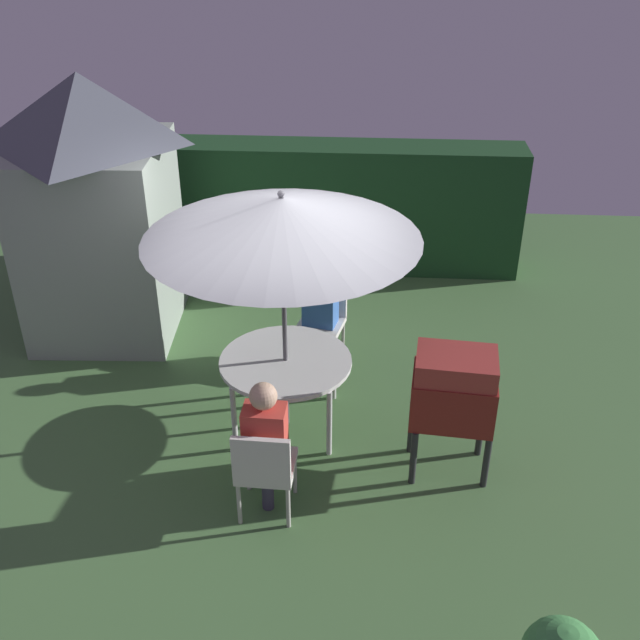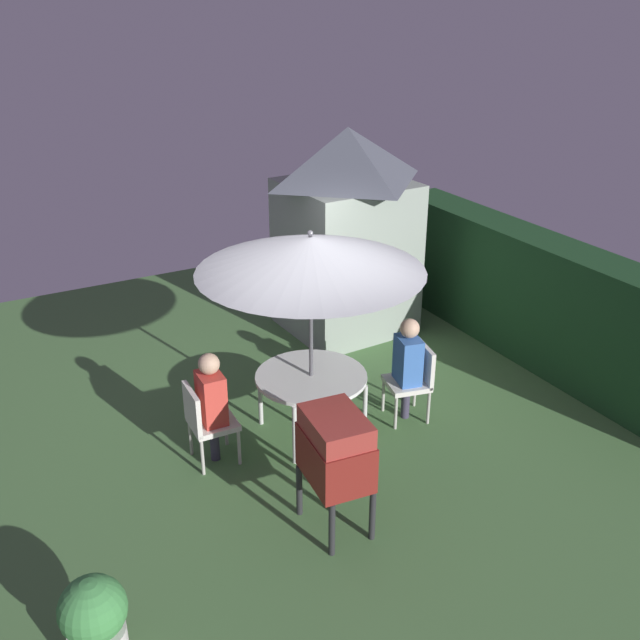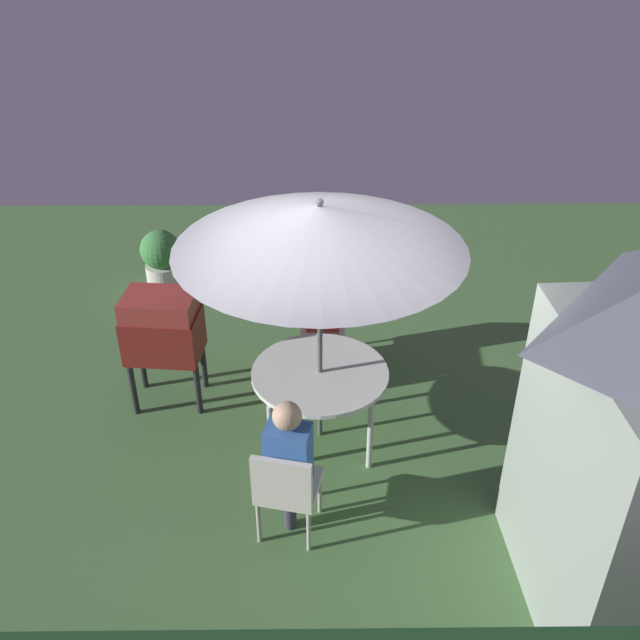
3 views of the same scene
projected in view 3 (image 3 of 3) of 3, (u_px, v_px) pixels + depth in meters
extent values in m
plane|color=#47703D|center=(333.00, 434.00, 6.68)|extent=(11.00, 11.00, 0.00)
cylinder|color=white|center=(320.00, 373.00, 6.30)|extent=(1.23, 1.23, 0.04)
cylinder|color=beige|center=(364.00, 377.00, 6.86)|extent=(0.05, 0.05, 0.69)
cylinder|color=beige|center=(275.00, 378.00, 6.85)|extent=(0.05, 0.05, 0.69)
cylinder|color=beige|center=(370.00, 437.00, 6.13)|extent=(0.05, 0.05, 0.69)
cylinder|color=beige|center=(271.00, 437.00, 6.12)|extent=(0.05, 0.05, 0.69)
cylinder|color=#4C4C51|center=(320.00, 332.00, 6.06)|extent=(0.04, 0.04, 2.32)
cone|color=gray|center=(320.00, 227.00, 5.54)|extent=(2.37, 2.37, 0.37)
sphere|color=#4C4C51|center=(320.00, 202.00, 5.42)|extent=(0.06, 0.06, 0.06)
cube|color=maroon|center=(163.00, 335.00, 6.72)|extent=(0.75, 0.57, 0.45)
cube|color=maroon|center=(159.00, 305.00, 6.54)|extent=(0.71, 0.54, 0.20)
cylinder|color=#262628|center=(204.00, 364.00, 7.16)|extent=(0.06, 0.06, 0.55)
cylinder|color=#262628|center=(142.00, 365.00, 7.16)|extent=(0.06, 0.06, 0.55)
cylinder|color=#262628|center=(198.00, 390.00, 6.81)|extent=(0.06, 0.06, 0.55)
cylinder|color=#262628|center=(134.00, 390.00, 6.80)|extent=(0.06, 0.06, 0.55)
cube|color=silver|center=(323.00, 329.00, 7.40)|extent=(0.48, 0.48, 0.06)
cube|color=silver|center=(323.00, 300.00, 7.46)|extent=(0.46, 0.07, 0.45)
cylinder|color=#AFABA3|center=(342.00, 336.00, 7.69)|extent=(0.04, 0.04, 0.45)
cylinder|color=#AFABA3|center=(305.00, 336.00, 7.70)|extent=(0.04, 0.04, 0.45)
cylinder|color=#AFABA3|center=(342.00, 357.00, 7.35)|extent=(0.04, 0.04, 0.45)
cylinder|color=#AFABA3|center=(303.00, 357.00, 7.36)|extent=(0.04, 0.04, 0.45)
cube|color=silver|center=(289.00, 486.00, 5.50)|extent=(0.55, 0.55, 0.06)
cube|color=silver|center=(282.00, 484.00, 5.21)|extent=(0.46, 0.15, 0.45)
cylinder|color=#AFABA3|center=(259.00, 521.00, 5.49)|extent=(0.04, 0.04, 0.45)
cylinder|color=#AFABA3|center=(309.00, 529.00, 5.42)|extent=(0.04, 0.04, 0.45)
cylinder|color=#AFABA3|center=(272.00, 484.00, 5.82)|extent=(0.04, 0.04, 0.45)
cylinder|color=#AFABA3|center=(320.00, 492.00, 5.75)|extent=(0.04, 0.04, 0.45)
cylinder|color=silver|center=(164.00, 276.00, 8.96)|extent=(0.43, 0.43, 0.33)
sphere|color=#3D8442|center=(160.00, 250.00, 8.76)|extent=(0.50, 0.50, 0.50)
cube|color=#CC3D33|center=(323.00, 304.00, 7.24)|extent=(0.35, 0.25, 0.55)
sphere|color=tan|center=(323.00, 270.00, 7.03)|extent=(0.22, 0.22, 0.22)
cylinder|color=#383347|center=(323.00, 345.00, 7.52)|extent=(0.10, 0.10, 0.48)
cube|color=#3866B2|center=(288.00, 457.00, 5.34)|extent=(0.38, 0.31, 0.55)
sphere|color=tan|center=(287.00, 416.00, 5.13)|extent=(0.22, 0.22, 0.22)
cylinder|color=#383347|center=(290.00, 505.00, 5.61)|extent=(0.10, 0.10, 0.48)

